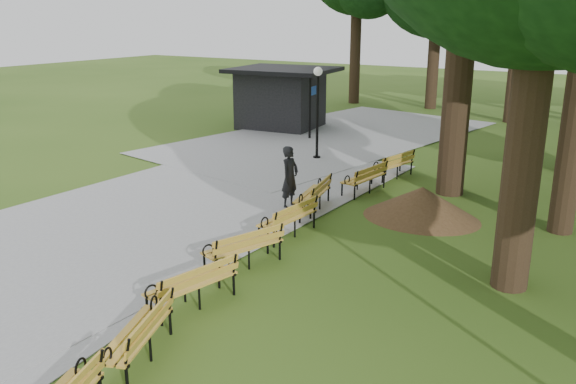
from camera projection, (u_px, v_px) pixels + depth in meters
The scene contains 13 objects.
ground at pixel (216, 277), 12.25m from camera, with size 100.00×100.00×0.00m, color #355618.
path at pixel (171, 205), 16.70m from camera, with size 12.00×38.00×0.06m, color gray.
person at pixel (290, 177), 16.39m from camera, with size 0.63×0.41×1.73m, color black.
kiosk at pixel (281, 98), 27.91m from camera, with size 4.48×3.90×2.81m, color black, non-canonical shape.
lamp_post at pixel (318, 94), 21.50m from camera, with size 0.32×0.32×3.36m.
dirt_mound at pixel (422, 203), 15.65m from camera, with size 2.60×2.60×0.85m, color #47301C.
bench_1 at pixel (136, 334), 9.19m from camera, with size 1.90×0.64×0.88m, color gold, non-canonical shape.
bench_2 at pixel (191, 284), 10.91m from camera, with size 1.90×0.64×0.88m, color gold, non-canonical shape.
bench_3 at pixel (243, 247), 12.65m from camera, with size 1.90×0.64×0.88m, color gold, non-canonical shape.
bench_4 at pixel (287, 218), 14.42m from camera, with size 1.90×0.64×0.88m, color gold, non-canonical shape.
bench_5 at pixel (312, 195), 16.30m from camera, with size 1.90×0.64×0.88m, color gold, non-canonical shape.
bench_6 at pixel (364, 178), 17.93m from camera, with size 1.90×0.64×0.88m, color gold, non-canonical shape.
bench_7 at pixel (392, 165), 19.49m from camera, with size 1.90×0.64×0.88m, color gold, non-canonical shape.
Camera 1 is at (7.20, -8.75, 5.17)m, focal length 37.30 mm.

